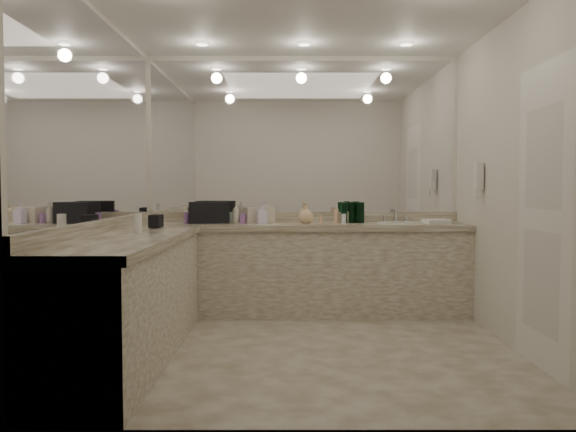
{
  "coord_description": "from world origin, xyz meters",
  "views": [
    {
      "loc": [
        -0.16,
        -4.33,
        1.24
      ],
      "look_at": [
        -0.15,
        0.4,
        1.01
      ],
      "focal_mm": 35.0,
      "sensor_mm": 36.0,
      "label": 1
    }
  ],
  "objects_px": {
    "wall_phone": "(478,176)",
    "hand_towel": "(437,222)",
    "black_toiletry_bag": "(209,212)",
    "soap_bottle_b": "(262,213)",
    "soap_bottle_a": "(236,213)",
    "sink": "(399,224)",
    "soap_bottle_c": "(306,214)",
    "cream_cosmetic_case": "(259,214)"
  },
  "relations": [
    {
      "from": "soap_bottle_b",
      "to": "sink",
      "type": "bearing_deg",
      "value": 2.37
    },
    {
      "from": "sink",
      "to": "black_toiletry_bag",
      "type": "bearing_deg",
      "value": 179.44
    },
    {
      "from": "wall_phone",
      "to": "soap_bottle_b",
      "type": "bearing_deg",
      "value": 167.26
    },
    {
      "from": "black_toiletry_bag",
      "to": "soap_bottle_b",
      "type": "height_order",
      "value": "black_toiletry_bag"
    },
    {
      "from": "soap_bottle_a",
      "to": "soap_bottle_b",
      "type": "distance_m",
      "value": 0.27
    },
    {
      "from": "soap_bottle_a",
      "to": "cream_cosmetic_case",
      "type": "bearing_deg",
      "value": 17.3
    },
    {
      "from": "hand_towel",
      "to": "soap_bottle_b",
      "type": "distance_m",
      "value": 1.71
    },
    {
      "from": "sink",
      "to": "soap_bottle_b",
      "type": "height_order",
      "value": "soap_bottle_b"
    },
    {
      "from": "wall_phone",
      "to": "cream_cosmetic_case",
      "type": "height_order",
      "value": "wall_phone"
    },
    {
      "from": "soap_bottle_a",
      "to": "black_toiletry_bag",
      "type": "bearing_deg",
      "value": -179.16
    },
    {
      "from": "hand_towel",
      "to": "soap_bottle_b",
      "type": "relative_size",
      "value": 1.22
    },
    {
      "from": "soap_bottle_b",
      "to": "soap_bottle_c",
      "type": "xyz_separation_m",
      "value": [
        0.44,
        0.07,
        -0.01
      ]
    },
    {
      "from": "wall_phone",
      "to": "hand_towel",
      "type": "height_order",
      "value": "wall_phone"
    },
    {
      "from": "soap_bottle_a",
      "to": "soap_bottle_c",
      "type": "distance_m",
      "value": 0.69
    },
    {
      "from": "cream_cosmetic_case",
      "to": "soap_bottle_c",
      "type": "bearing_deg",
      "value": -31.65
    },
    {
      "from": "hand_towel",
      "to": "cream_cosmetic_case",
      "type": "bearing_deg",
      "value": 174.75
    },
    {
      "from": "wall_phone",
      "to": "soap_bottle_c",
      "type": "xyz_separation_m",
      "value": [
        -1.53,
        0.51,
        -0.36
      ]
    },
    {
      "from": "wall_phone",
      "to": "hand_towel",
      "type": "distance_m",
      "value": 0.66
    },
    {
      "from": "cream_cosmetic_case",
      "to": "soap_bottle_c",
      "type": "distance_m",
      "value": 0.48
    },
    {
      "from": "hand_towel",
      "to": "soap_bottle_c",
      "type": "relative_size",
      "value": 1.29
    },
    {
      "from": "soap_bottle_b",
      "to": "soap_bottle_c",
      "type": "distance_m",
      "value": 0.44
    },
    {
      "from": "wall_phone",
      "to": "soap_bottle_a",
      "type": "distance_m",
      "value": 2.31
    },
    {
      "from": "cream_cosmetic_case",
      "to": "soap_bottle_b",
      "type": "height_order",
      "value": "soap_bottle_b"
    },
    {
      "from": "cream_cosmetic_case",
      "to": "soap_bottle_c",
      "type": "height_order",
      "value": "soap_bottle_c"
    },
    {
      "from": "cream_cosmetic_case",
      "to": "soap_bottle_a",
      "type": "xyz_separation_m",
      "value": [
        -0.22,
        -0.07,
        0.02
      ]
    },
    {
      "from": "wall_phone",
      "to": "soap_bottle_a",
      "type": "bearing_deg",
      "value": 166.76
    },
    {
      "from": "black_toiletry_bag",
      "to": "soap_bottle_b",
      "type": "relative_size",
      "value": 1.9
    },
    {
      "from": "black_toiletry_bag",
      "to": "cream_cosmetic_case",
      "type": "distance_m",
      "value": 0.5
    },
    {
      "from": "hand_towel",
      "to": "soap_bottle_a",
      "type": "xyz_separation_m",
      "value": [
        -1.96,
        0.09,
        0.08
      ]
    },
    {
      "from": "sink",
      "to": "soap_bottle_a",
      "type": "relative_size",
      "value": 2.2
    },
    {
      "from": "wall_phone",
      "to": "black_toiletry_bag",
      "type": "height_order",
      "value": "wall_phone"
    },
    {
      "from": "black_toiletry_bag",
      "to": "soap_bottle_c",
      "type": "relative_size",
      "value": 2.0
    },
    {
      "from": "wall_phone",
      "to": "cream_cosmetic_case",
      "type": "xyz_separation_m",
      "value": [
        -2.0,
        0.59,
        -0.37
      ]
    },
    {
      "from": "soap_bottle_a",
      "to": "soap_bottle_b",
      "type": "relative_size",
      "value": 1.0
    },
    {
      "from": "black_toiletry_bag",
      "to": "hand_towel",
      "type": "height_order",
      "value": "black_toiletry_bag"
    },
    {
      "from": "wall_phone",
      "to": "black_toiletry_bag",
      "type": "bearing_deg",
      "value": 168.25
    },
    {
      "from": "hand_towel",
      "to": "sink",
      "type": "bearing_deg",
      "value": 168.76
    },
    {
      "from": "wall_phone",
      "to": "soap_bottle_b",
      "type": "distance_m",
      "value": 2.04
    },
    {
      "from": "hand_towel",
      "to": "soap_bottle_c",
      "type": "xyz_separation_m",
      "value": [
        -1.27,
        0.08,
        0.07
      ]
    },
    {
      "from": "black_toiletry_bag",
      "to": "cream_cosmetic_case",
      "type": "xyz_separation_m",
      "value": [
        0.49,
        0.07,
        -0.02
      ]
    },
    {
      "from": "cream_cosmetic_case",
      "to": "soap_bottle_a",
      "type": "relative_size",
      "value": 1.45
    },
    {
      "from": "cream_cosmetic_case",
      "to": "soap_bottle_a",
      "type": "distance_m",
      "value": 0.23
    }
  ]
}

